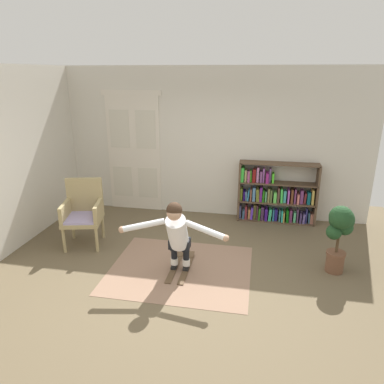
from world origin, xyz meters
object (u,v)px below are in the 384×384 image
at_px(bookshelf, 274,197).
at_px(person_skier, 177,232).
at_px(potted_plant, 340,229).
at_px(skis_pair, 181,267).
at_px(wicker_chair, 83,211).

relative_size(bookshelf, person_skier, 1.00).
relative_size(bookshelf, potted_plant, 1.43).
distance_m(potted_plant, skis_pair, 2.35).
distance_m(potted_plant, person_skier, 2.30).
bearing_deg(skis_pair, person_skier, -89.83).
height_order(wicker_chair, skis_pair, wicker_chair).
height_order(potted_plant, person_skier, person_skier).
xyz_separation_m(wicker_chair, skis_pair, (1.77, -0.51, -0.56)).
relative_size(wicker_chair, person_skier, 0.74).
bearing_deg(person_skier, bookshelf, 59.02).
distance_m(bookshelf, skis_pair, 2.55).
relative_size(potted_plant, skis_pair, 1.19).
bearing_deg(wicker_chair, bookshelf, 26.65).
xyz_separation_m(bookshelf, skis_pair, (-1.38, -2.09, -0.47)).
bearing_deg(bookshelf, person_skier, -120.98).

